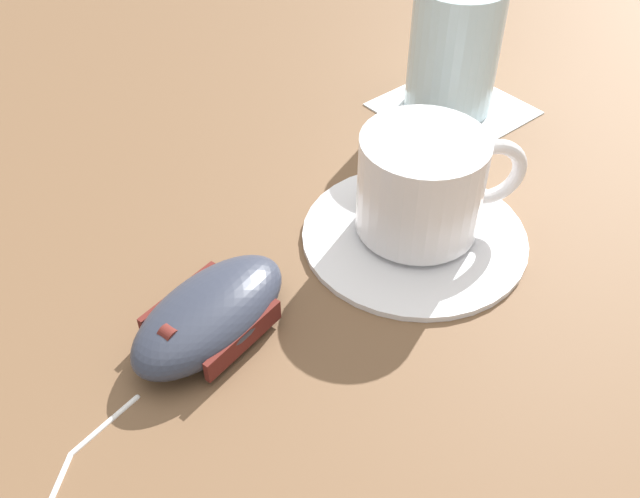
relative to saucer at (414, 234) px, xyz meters
name	(u,v)px	position (x,y,z in m)	size (l,w,h in m)	color
ground_plane	(343,180)	(0.03, -0.08, 0.00)	(3.00, 3.00, 0.00)	brown
saucer	(414,234)	(0.00, 0.00, 0.00)	(0.16, 0.16, 0.01)	white
coffee_cup	(424,183)	(0.00, -0.01, 0.04)	(0.12, 0.09, 0.07)	white
computer_mouse	(210,314)	(0.15, 0.06, 0.01)	(0.13, 0.12, 0.03)	#2D3342
napkin_under_glass	(453,108)	(-0.08, -0.16, 0.00)	(0.11, 0.11, 0.00)	white
drinking_glass	(454,49)	(-0.08, -0.16, 0.05)	(0.08, 0.08, 0.11)	silver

